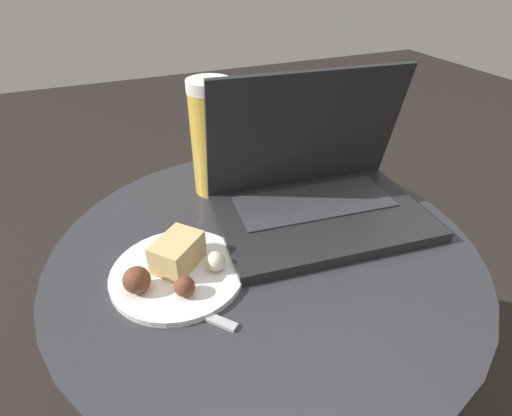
% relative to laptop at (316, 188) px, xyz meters
% --- Properties ---
extents(table, '(0.65, 0.65, 0.54)m').
position_rel_laptop_xyz_m(table, '(-0.12, -0.05, -0.21)').
color(table, '#9E9EA3').
rests_on(table, ground_plane).
extents(laptop, '(0.36, 0.26, 0.23)m').
position_rel_laptop_xyz_m(laptop, '(0.00, 0.00, 0.00)').
color(laptop, '#232326').
rests_on(laptop, table).
extents(beer_glass, '(0.07, 0.07, 0.21)m').
position_rel_laptop_xyz_m(beer_glass, '(-0.13, 0.14, 0.05)').
color(beer_glass, gold).
rests_on(beer_glass, table).
extents(snack_plate, '(0.19, 0.19, 0.05)m').
position_rel_laptop_xyz_m(snack_plate, '(-0.26, -0.06, -0.03)').
color(snack_plate, white).
rests_on(snack_plate, table).
extents(fork, '(0.13, 0.15, 0.00)m').
position_rel_laptop_xyz_m(fork, '(-0.28, -0.10, -0.05)').
color(fork, '#B2B2B7').
rests_on(fork, table).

